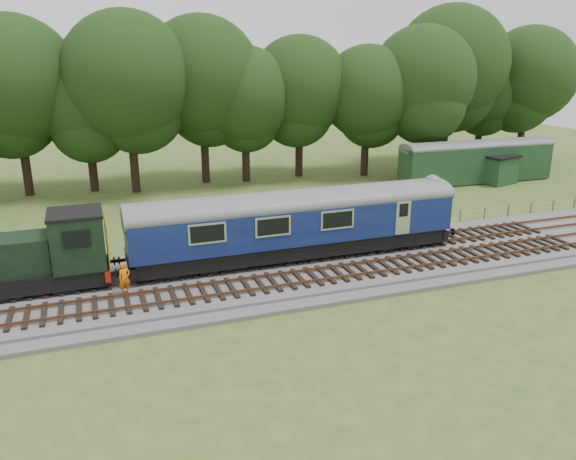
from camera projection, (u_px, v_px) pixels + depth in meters
name	position (u px, v px, depth m)	size (l,w,h in m)	color
ground	(289.00, 274.00, 29.73)	(120.00, 120.00, 0.00)	#3C5A21
ballast	(289.00, 271.00, 29.68)	(70.00, 7.00, 0.35)	#4C4C4F
track_north	(281.00, 258.00, 30.86)	(67.20, 2.40, 0.21)	black
track_south	(300.00, 278.00, 28.17)	(67.20, 2.40, 0.21)	black
fence	(264.00, 248.00, 33.76)	(64.00, 0.12, 1.00)	#6B6054
tree_line	(205.00, 185.00, 49.45)	(70.00, 8.00, 18.00)	black
dmu_railcar	(296.00, 218.00, 30.49)	(18.05, 2.86, 3.88)	black
shunter_loco	(18.00, 260.00, 26.20)	(8.92, 2.60, 3.38)	black
worker	(125.00, 278.00, 26.28)	(0.57, 0.38, 1.58)	orange
parked_coach	(477.00, 159.00, 49.92)	(14.48, 2.88, 3.69)	#1B3D1D
shed	(495.00, 168.00, 49.88)	(3.79, 3.79, 2.55)	#1B3D1D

